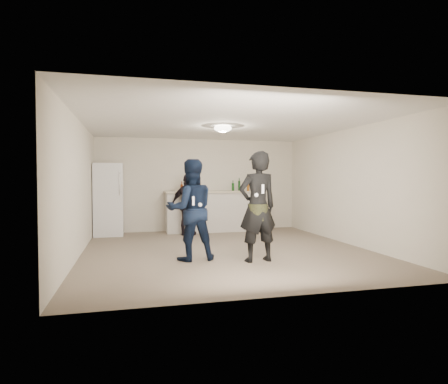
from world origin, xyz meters
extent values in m
plane|color=#6B5B4C|center=(0.00, 0.00, 0.00)|extent=(6.00, 6.00, 0.00)
plane|color=silver|center=(0.00, 0.00, 2.50)|extent=(6.00, 6.00, 0.00)
plane|color=beige|center=(0.00, 3.00, 1.25)|extent=(6.00, 0.00, 6.00)
plane|color=beige|center=(0.00, -3.00, 1.25)|extent=(6.00, 0.00, 6.00)
plane|color=beige|center=(-2.75, 0.00, 1.25)|extent=(0.00, 6.00, 6.00)
plane|color=beige|center=(2.75, 0.00, 1.25)|extent=(0.00, 6.00, 6.00)
cube|color=beige|center=(0.36, 2.67, 0.53)|extent=(2.60, 0.56, 1.05)
cube|color=beige|center=(0.36, 2.67, 1.07)|extent=(2.68, 0.64, 0.04)
cube|color=white|center=(-2.38, 2.60, 0.90)|extent=(0.70, 0.70, 1.80)
cylinder|color=#BABABE|center=(-2.10, 2.23, 1.30)|extent=(0.02, 0.02, 0.60)
ellipsoid|color=white|center=(0.00, 0.30, 2.45)|extent=(0.36, 0.36, 0.16)
cylinder|color=#BBBABF|center=(-0.24, 2.81, 1.18)|extent=(0.08, 0.08, 0.17)
imported|color=#0E1E3C|center=(-0.82, -0.71, 0.88)|extent=(0.89, 0.72, 1.76)
imported|color=black|center=(0.27, -1.10, 0.94)|extent=(0.74, 0.54, 1.88)
cylinder|color=#373C1B|center=(0.27, -1.10, 0.85)|extent=(0.34, 0.34, 0.28)
imported|color=black|center=(-0.44, 2.12, 0.78)|extent=(0.97, 0.81, 1.55)
cube|color=white|center=(-0.82, -0.99, 1.05)|extent=(0.04, 0.04, 0.15)
sphere|color=white|center=(-0.70, -0.96, 0.98)|extent=(0.07, 0.07, 0.07)
cube|color=white|center=(0.27, -1.35, 1.25)|extent=(0.04, 0.04, 0.15)
sphere|color=white|center=(0.17, -1.32, 1.15)|extent=(0.07, 0.07, 0.07)
cylinder|color=#124213|center=(0.89, 2.78, 1.19)|extent=(0.07, 0.07, 0.21)
cylinder|color=#B7BCC3|center=(-0.21, 2.58, 1.17)|extent=(0.07, 0.07, 0.16)
cylinder|color=#8E3A14|center=(-0.51, 2.83, 1.18)|extent=(0.08, 0.08, 0.18)
cylinder|color=brown|center=(1.25, 2.54, 1.20)|extent=(0.07, 0.07, 0.21)
cylinder|color=#113E15|center=(1.09, 2.85, 1.23)|extent=(0.06, 0.06, 0.27)
camera|label=1|loc=(-1.82, -7.14, 1.41)|focal=30.00mm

